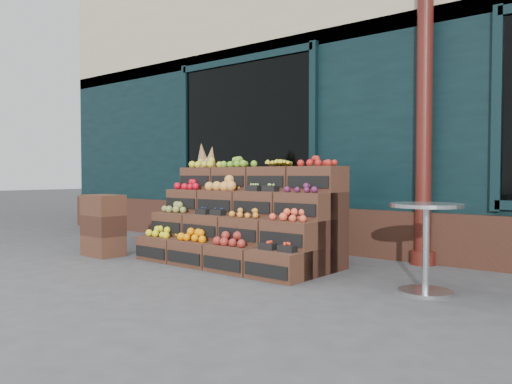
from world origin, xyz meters
The scene contains 6 objects.
ground centered at (0.00, 0.00, 0.00)m, with size 60.00×60.00×0.00m, color #424245.
shop_facade centered at (0.00, 5.11, 2.40)m, with size 12.00×6.24×4.80m.
crate_display centered at (-0.54, 0.86, 0.45)m, with size 2.37×1.20×1.47m.
spare_crates centered at (-2.25, 0.13, 0.39)m, with size 0.54×0.39×0.78m.
bistro_table centered at (1.73, 0.66, 0.49)m, with size 0.63×0.63×0.79m.
shopkeeper centered at (-1.36, 2.86, 0.96)m, with size 0.70×0.46×1.92m, color #1A5C31.
Camera 1 is at (3.25, -3.66, 1.04)m, focal length 35.00 mm.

